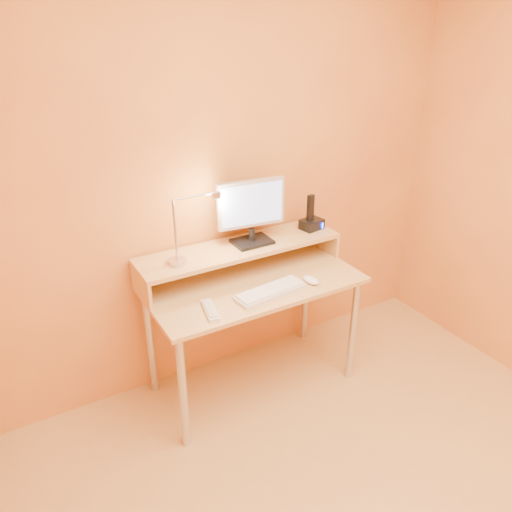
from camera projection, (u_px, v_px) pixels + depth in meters
wall_back at (225, 175)px, 2.79m from camera, size 3.00×0.04×2.50m
desk_leg_fl at (183, 394)px, 2.50m from camera, size 0.04×0.04×0.69m
desk_leg_fr at (353, 331)px, 2.99m from camera, size 0.04×0.04×0.69m
desk_leg_bl at (150, 342)px, 2.89m from camera, size 0.04×0.04×0.69m
desk_leg_br at (305, 294)px, 3.38m from camera, size 0.04×0.04×0.69m
desk_lower at (253, 283)px, 2.78m from camera, size 1.20×0.60×0.02m
shelf_riser_left at (141, 286)px, 2.60m from camera, size 0.02×0.30×0.14m
shelf_riser_right at (323, 239)px, 3.13m from camera, size 0.02×0.30×0.14m
desk_shelf at (240, 248)px, 2.83m from camera, size 1.20×0.30×0.02m
monitor_foot at (252, 241)px, 2.85m from camera, size 0.22×0.16×0.02m
monitor_neck at (252, 234)px, 2.83m from camera, size 0.04×0.04×0.07m
monitor_panel at (251, 203)px, 2.76m from camera, size 0.39×0.08×0.27m
monitor_back at (249, 202)px, 2.78m from camera, size 0.35×0.05×0.23m
monitor_screen at (253, 204)px, 2.75m from camera, size 0.35×0.05×0.23m
lamp_base at (178, 261)px, 2.62m from camera, size 0.10×0.10×0.02m
lamp_post at (175, 230)px, 2.54m from camera, size 0.01×0.01×0.33m
lamp_arm at (195, 196)px, 2.52m from camera, size 0.24×0.01×0.01m
lamp_head at (216, 195)px, 2.58m from camera, size 0.04×0.04×0.03m
lamp_bulb at (216, 198)px, 2.59m from camera, size 0.03×0.03×0.00m
phone_dock at (312, 224)px, 3.03m from camera, size 0.15×0.12×0.06m
phone_handset at (310, 208)px, 2.98m from camera, size 0.04×0.03×0.16m
phone_led at (323, 226)px, 3.01m from camera, size 0.01×0.00×0.04m
keyboard at (270, 292)px, 2.65m from camera, size 0.42×0.17×0.02m
mouse at (311, 280)px, 2.75m from camera, size 0.08×0.12×0.04m
remote_control at (210, 310)px, 2.49m from camera, size 0.09×0.20×0.02m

